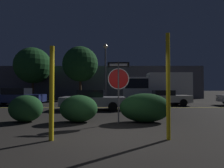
{
  "coord_description": "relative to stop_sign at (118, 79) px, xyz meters",
  "views": [
    {
      "loc": [
        0.08,
        -5.37,
        1.43
      ],
      "look_at": [
        0.11,
        4.6,
        1.71
      ],
      "focal_mm": 28.0,
      "sensor_mm": 36.0,
      "label": 1
    }
  ],
  "objects": [
    {
      "name": "hedge_bush_2",
      "position": [
        -1.71,
        0.31,
        -1.24
      ],
      "size": [
        1.62,
        1.18,
        1.16
      ],
      "primitive_type": "ellipsoid",
      "color": "#1E4C23",
      "rests_on": "ground_plane"
    },
    {
      "name": "tree_1",
      "position": [
        -11.14,
        16.64,
        2.82
      ],
      "size": [
        4.91,
        4.91,
        7.11
      ],
      "color": "#422D1E",
      "rests_on": "ground_plane"
    },
    {
      "name": "delivery_truck",
      "position": [
        4.4,
        11.68,
        -0.12
      ],
      "size": [
        7.09,
        2.62,
        3.14
      ],
      "rotation": [
        0.0,
        0.0,
        1.54
      ],
      "color": "silver",
      "rests_on": "ground_plane"
    },
    {
      "name": "ground_plane",
      "position": [
        -0.35,
        -1.89,
        -1.83
      ],
      "size": [
        260.0,
        260.0,
        0.0
      ],
      "primitive_type": "plane",
      "color": "black"
    },
    {
      "name": "stop_sign",
      "position": [
        0.0,
        0.0,
        0.0
      ],
      "size": [
        0.91,
        0.07,
        2.58
      ],
      "rotation": [
        0.0,
        0.0,
        -0.05
      ],
      "color": "#4C4C51",
      "rests_on": "ground_plane"
    },
    {
      "name": "building_backdrop",
      "position": [
        -2.23,
        20.36,
        0.6
      ],
      "size": [
        31.04,
        3.78,
        4.85
      ],
      "primitive_type": "cube",
      "color": "#4C4C56",
      "rests_on": "ground_plane"
    },
    {
      "name": "tree_0",
      "position": [
        -4.35,
        15.16,
        2.8
      ],
      "size": [
        4.54,
        4.54,
        6.91
      ],
      "color": "#422D1E",
      "rests_on": "ground_plane"
    },
    {
      "name": "street_lamp",
      "position": [
        -0.99,
        11.73,
        2.55
      ],
      "size": [
        0.5,
        0.5,
        6.38
      ],
      "color": "#4C4C51",
      "rests_on": "ground_plane"
    },
    {
      "name": "yellow_pole_left",
      "position": [
        -1.96,
        -2.38,
        -0.51
      ],
      "size": [
        0.13,
        0.13,
        2.64
      ],
      "primitive_type": "cylinder",
      "color": "yellow",
      "rests_on": "ground_plane"
    },
    {
      "name": "road_center_stripe",
      "position": [
        -0.35,
        6.17,
        -1.82
      ],
      "size": [
        41.76,
        0.12,
        0.01
      ],
      "primitive_type": "cube",
      "color": "gold",
      "rests_on": "ground_plane"
    },
    {
      "name": "passing_car_3",
      "position": [
        4.35,
        8.12,
        -1.15
      ],
      "size": [
        4.34,
        2.14,
        1.31
      ],
      "rotation": [
        0.0,
        0.0,
        -1.62
      ],
      "color": "silver",
      "rests_on": "ground_plane"
    },
    {
      "name": "hedge_bush_3",
      "position": [
        1.15,
        0.27,
        -1.2
      ],
      "size": [
        2.19,
        1.14,
        1.24
      ],
      "primitive_type": "ellipsoid",
      "color": "#19421E",
      "rests_on": "ground_plane"
    },
    {
      "name": "passing_car_2",
      "position": [
        -1.57,
        4.75,
        -1.14
      ],
      "size": [
        4.38,
        2.04,
        1.36
      ],
      "rotation": [
        0.0,
        0.0,
        -1.57
      ],
      "color": "#9E9EA3",
      "rests_on": "ground_plane"
    },
    {
      "name": "hedge_bush_1",
      "position": [
        -4.02,
        0.35,
        -1.24
      ],
      "size": [
        1.43,
        1.11,
        1.16
      ],
      "primitive_type": "ellipsoid",
      "color": "#1E4C23",
      "rests_on": "ground_plane"
    },
    {
      "name": "yellow_pole_right",
      "position": [
        1.33,
        -2.3,
        -0.31
      ],
      "size": [
        0.11,
        0.11,
        3.03
      ],
      "primitive_type": "cylinder",
      "color": "yellow",
      "rests_on": "ground_plane"
    },
    {
      "name": "passing_car_1",
      "position": [
        -8.67,
        7.99,
        -1.08
      ],
      "size": [
        4.89,
        1.92,
        1.5
      ],
      "rotation": [
        0.0,
        0.0,
        1.57
      ],
      "color": "navy",
      "rests_on": "ground_plane"
    }
  ]
}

